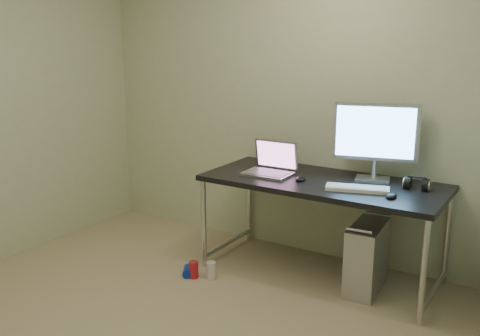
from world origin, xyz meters
name	(u,v)px	position (x,y,z in m)	size (l,w,h in m)	color
floor	(143,335)	(0.00, 0.00, 0.00)	(3.50, 3.50, 0.00)	tan
wall_back	(281,102)	(0.00, 1.75, 1.25)	(3.50, 0.02, 2.50)	beige
wall_right	(469,177)	(1.75, 0.00, 1.25)	(0.02, 3.50, 2.50)	beige
desk	(323,190)	(0.56, 1.37, 0.68)	(1.76, 0.77, 0.75)	black
tower_computer	(367,257)	(0.94, 1.32, 0.25)	(0.24, 0.49, 0.52)	#B4B4B9
cable_a	(378,220)	(0.89, 1.70, 0.40)	(0.01, 0.01, 0.70)	black
cable_b	(389,226)	(0.98, 1.68, 0.38)	(0.01, 0.01, 0.72)	black
can_red	(194,270)	(-0.22, 0.81, 0.06)	(0.07, 0.07, 0.13)	red
can_white	(211,270)	(-0.10, 0.87, 0.07)	(0.07, 0.07, 0.13)	silver
can_blue	(188,271)	(-0.28, 0.81, 0.04)	(0.07, 0.07, 0.13)	#0C2EB3
laptop	(271,166)	(0.15, 1.33, 0.81)	(0.36, 0.30, 0.25)	silver
monitor	(376,136)	(0.87, 1.57, 1.08)	(0.60, 0.23, 0.57)	silver
keyboard	(357,189)	(0.87, 1.25, 0.76)	(0.43, 0.14, 0.03)	white
mouse_right	(392,195)	(1.12, 1.20, 0.77)	(0.07, 0.11, 0.04)	black
mouse_left	(301,178)	(0.43, 1.27, 0.77)	(0.07, 0.11, 0.04)	black
headphones	(417,185)	(1.21, 1.50, 0.78)	(0.17, 0.10, 0.11)	black
picture_frame	(270,151)	(-0.06, 1.69, 0.84)	(0.22, 0.03, 0.18)	black
webcam	(291,156)	(0.16, 1.66, 0.83)	(0.04, 0.03, 0.11)	silver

